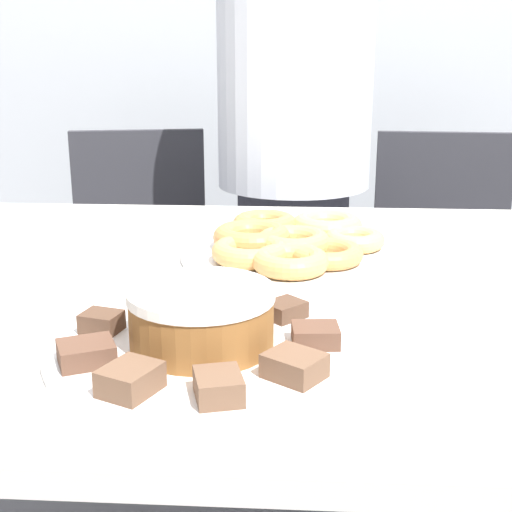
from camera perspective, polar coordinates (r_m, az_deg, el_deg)
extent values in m
cube|color=silver|center=(1.08, -2.09, -2.68)|extent=(1.80, 1.01, 0.03)
cylinder|color=#383842|center=(1.99, 2.84, -5.09)|extent=(0.30, 0.30, 0.76)
cylinder|color=silver|center=(1.85, 3.15, 14.90)|extent=(0.39, 0.39, 0.60)
cylinder|color=black|center=(2.25, -8.60, -13.13)|extent=(0.44, 0.44, 0.01)
cylinder|color=#262626|center=(2.15, -8.84, -8.39)|extent=(0.06, 0.06, 0.39)
cube|color=#2D2D33|center=(2.07, -9.11, -2.93)|extent=(0.52, 0.52, 0.04)
cube|color=#2D2D33|center=(2.21, -9.29, 4.49)|extent=(0.39, 0.11, 0.42)
cylinder|color=black|center=(2.24, 14.09, -13.55)|extent=(0.44, 0.44, 0.01)
cylinder|color=#262626|center=(2.15, 14.47, -8.81)|extent=(0.06, 0.06, 0.39)
cube|color=#2D2D33|center=(2.07, 14.91, -3.35)|extent=(0.46, 0.46, 0.04)
cube|color=#2D2D33|center=(2.20, 14.64, 4.12)|extent=(0.40, 0.05, 0.42)
cylinder|color=white|center=(0.83, -4.33, -7.44)|extent=(0.36, 0.36, 0.01)
cylinder|color=white|center=(1.19, 3.00, 0.10)|extent=(0.37, 0.37, 0.01)
cylinder|color=brown|center=(0.82, -4.38, -5.30)|extent=(0.16, 0.16, 0.06)
cylinder|color=white|center=(0.80, -4.43, -3.01)|extent=(0.17, 0.17, 0.01)
cube|color=brown|center=(0.70, -3.01, -10.38)|extent=(0.06, 0.06, 0.03)
cube|color=brown|center=(0.75, 3.09, -8.75)|extent=(0.07, 0.07, 0.03)
cube|color=brown|center=(0.83, 4.78, -6.33)|extent=(0.06, 0.05, 0.02)
cube|color=#513828|center=(0.90, 2.30, -4.31)|extent=(0.06, 0.06, 0.02)
cube|color=#513828|center=(0.94, -2.58, -3.19)|extent=(0.05, 0.05, 0.03)
cube|color=brown|center=(0.93, -8.02, -3.56)|extent=(0.07, 0.07, 0.03)
cube|color=#513828|center=(0.88, -12.25, -5.17)|extent=(0.05, 0.05, 0.02)
cube|color=brown|center=(0.80, -13.42, -7.55)|extent=(0.07, 0.07, 0.02)
cube|color=brown|center=(0.73, -10.03, -9.70)|extent=(0.07, 0.07, 0.03)
torus|color=tan|center=(1.18, 3.01, 1.14)|extent=(0.12, 0.12, 0.03)
torus|color=#E5AD66|center=(1.29, 5.71, 2.45)|extent=(0.13, 0.13, 0.04)
torus|color=#C68447|center=(1.28, 0.72, 2.51)|extent=(0.12, 0.12, 0.04)
torus|color=#C68447|center=(1.20, -0.35, 1.52)|extent=(0.13, 0.13, 0.04)
torus|color=tan|center=(1.13, -0.42, 0.36)|extent=(0.12, 0.12, 0.03)
torus|color=tan|center=(1.08, 2.77, -0.42)|extent=(0.12, 0.12, 0.03)
torus|color=#D18E4C|center=(1.13, 5.62, 0.19)|extent=(0.12, 0.12, 0.03)
torus|color=#E5AD66|center=(1.21, 7.91, 1.31)|extent=(0.10, 0.10, 0.03)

